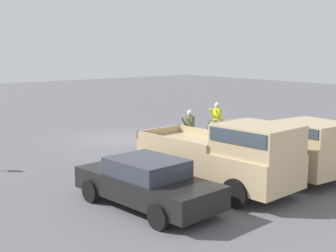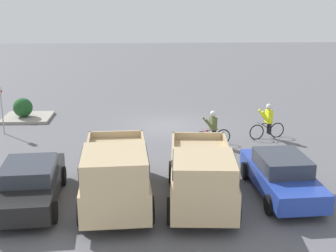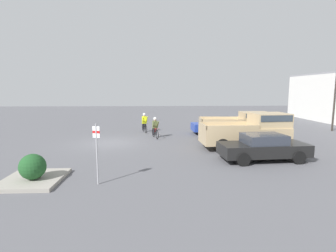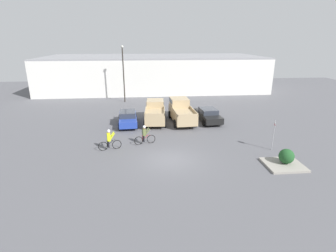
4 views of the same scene
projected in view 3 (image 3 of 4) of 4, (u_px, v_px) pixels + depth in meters
The scene contains 11 objects.
ground_plane at pixel (109, 143), 18.39m from camera, with size 80.00×80.00×0.00m, color #56565B.
sedan_0 at pixel (219, 125), 22.09m from camera, with size 2.11×4.61×1.42m.
pickup_truck_0 at pixel (239, 125), 19.28m from camera, with size 2.41×5.13×2.08m.
pickup_truck_1 at pixel (251, 130), 16.54m from camera, with size 2.51×5.52×2.25m.
sedan_1 at pixel (263, 147), 13.79m from camera, with size 2.26×4.68×1.40m.
cyclist_0 at pixel (155, 127), 20.21m from camera, with size 1.77×0.60×1.64m.
cyclist_1 at pixel (144, 122), 22.89m from camera, with size 1.77×0.60×1.70m.
fire_lane_sign at pixel (97, 148), 10.18m from camera, with size 0.10×0.30×2.43m.
lamppost at pixel (336, 82), 22.99m from camera, with size 0.36×0.36×7.59m.
curb_island at pixel (33, 179), 10.72m from camera, with size 2.54×2.29×0.15m, color gray.
shrub at pixel (33, 167), 10.46m from camera, with size 1.03×1.03×1.03m.
Camera 3 is at (18.21, 3.36, 3.75)m, focal length 28.00 mm.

